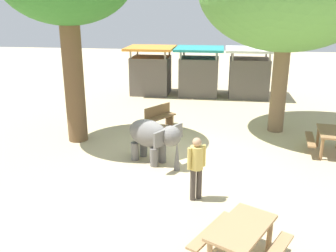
# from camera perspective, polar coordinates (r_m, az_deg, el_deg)

# --- Properties ---
(ground_plane) EXTENTS (60.00, 60.00, 0.00)m
(ground_plane) POSITION_cam_1_polar(r_m,az_deg,el_deg) (11.61, 1.57, -5.22)
(ground_plane) COLOR tan
(elephant) EXTENTS (1.85, 1.63, 1.33)m
(elephant) POSITION_cam_1_polar(r_m,az_deg,el_deg) (11.12, -2.30, -1.61)
(elephant) COLOR slate
(elephant) RESTS_ON ground_plane
(person_handler) EXTENTS (0.43, 0.34, 1.62)m
(person_handler) POSITION_cam_1_polar(r_m,az_deg,el_deg) (9.00, 4.42, -5.87)
(person_handler) COLOR #3F3833
(person_handler) RESTS_ON ground_plane
(wooden_bench) EXTENTS (1.10, 1.39, 0.88)m
(wooden_bench) POSITION_cam_1_polar(r_m,az_deg,el_deg) (14.47, -1.33, 1.54)
(wooden_bench) COLOR brown
(wooden_bench) RESTS_ON ground_plane
(picnic_table_near) EXTENTS (2.01, 2.02, 0.78)m
(picnic_table_near) POSITION_cam_1_polar(r_m,az_deg,el_deg) (7.19, 11.27, -16.20)
(picnic_table_near) COLOR #9E7A51
(picnic_table_near) RESTS_ON ground_plane
(picnic_table_far) EXTENTS (1.67, 1.69, 0.78)m
(picnic_table_far) POSITION_cam_1_polar(r_m,az_deg,el_deg) (12.96, 23.91, -1.53)
(picnic_table_far) COLOR olive
(picnic_table_far) RESTS_ON ground_plane
(market_stall_orange) EXTENTS (2.50, 2.50, 2.52)m
(market_stall_orange) POSITION_cam_1_polar(r_m,az_deg,el_deg) (20.18, -2.66, 8.22)
(market_stall_orange) COLOR #59514C
(market_stall_orange) RESTS_ON ground_plane
(market_stall_teal) EXTENTS (2.50, 2.50, 2.52)m
(market_stall_teal) POSITION_cam_1_polar(r_m,az_deg,el_deg) (19.86, 4.80, 8.01)
(market_stall_teal) COLOR #59514C
(market_stall_teal) RESTS_ON ground_plane
(market_stall_white) EXTENTS (2.50, 2.50, 2.52)m
(market_stall_white) POSITION_cam_1_polar(r_m,az_deg,el_deg) (19.88, 12.37, 7.67)
(market_stall_white) COLOR #59514C
(market_stall_white) RESTS_ON ground_plane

